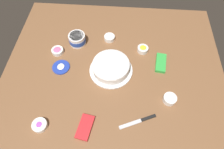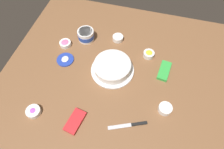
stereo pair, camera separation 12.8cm
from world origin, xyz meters
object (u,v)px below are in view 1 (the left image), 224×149
spreading_knife (141,120)px  sprinkle_bowl_yellow (143,49)px  frosted_cake (111,67)px  frosting_tub_lid (61,67)px  frosting_tub (77,39)px  candy_box_lower (161,63)px  sprinkle_bowl_rainbow (40,125)px  sprinkle_bowl_green (109,38)px  sprinkle_bowl_orange (170,99)px  candy_box_upper (85,127)px  sprinkle_bowl_pink (57,51)px

spreading_knife → sprinkle_bowl_yellow: (0.54, -0.01, 0.02)m
frosted_cake → frosting_tub_lid: 0.36m
frosted_cake → sprinkle_bowl_yellow: (0.20, -0.22, -0.02)m
frosting_tub → candy_box_lower: frosting_tub is taller
sprinkle_bowl_rainbow → candy_box_lower: sprinkle_bowl_rainbow is taller
frosted_cake → spreading_knife: size_ratio=1.34×
frosted_cake → frosting_tub: frosted_cake is taller
frosted_cake → candy_box_lower: bearing=-76.4°
frosting_tub_lid → candy_box_lower: bearing=-83.1°
frosting_tub → sprinkle_bowl_green: frosting_tub is taller
frosted_cake → sprinkle_bowl_green: frosted_cake is taller
frosted_cake → sprinkle_bowl_green: 0.30m
sprinkle_bowl_green → sprinkle_bowl_yellow: bearing=-110.7°
frosting_tub_lid → sprinkle_bowl_green: sprinkle_bowl_green is taller
sprinkle_bowl_orange → frosting_tub_lid: bearing=75.0°
frosted_cake → candy_box_upper: (-0.41, 0.12, -0.03)m
spreading_knife → candy_box_lower: candy_box_lower is taller
frosting_tub_lid → spreading_knife: 0.66m
spreading_knife → sprinkle_bowl_rainbow: 0.60m
candy_box_upper → sprinkle_bowl_rainbow: bearing=102.6°
sprinkle_bowl_green → sprinkle_bowl_rainbow: sprinkle_bowl_green is taller
sprinkle_bowl_orange → sprinkle_bowl_yellow: bearing=22.7°
spreading_knife → sprinkle_bowl_rainbow: (-0.08, 0.59, 0.01)m
sprinkle_bowl_rainbow → sprinkle_bowl_pink: (0.56, 0.02, 0.00)m
candy_box_lower → spreading_knife: bearing=168.9°
sprinkle_bowl_yellow → sprinkle_bowl_pink: sprinkle_bowl_yellow is taller
frosting_tub_lid → frosting_tub: bearing=-18.7°
frosting_tub → sprinkle_bowl_pink: (-0.10, 0.13, -0.02)m
sprinkle_bowl_pink → frosting_tub: bearing=-52.6°
frosted_cake → frosting_tub_lid: frosted_cake is taller
sprinkle_bowl_yellow → candy_box_lower: size_ratio=0.50×
frosted_cake → candy_box_lower: 0.36m
frosting_tub → sprinkle_bowl_yellow: (-0.04, -0.50, -0.02)m
sprinkle_bowl_green → sprinkle_bowl_orange: bearing=-139.4°
sprinkle_bowl_green → sprinkle_bowl_rainbow: 0.80m
frosting_tub_lid → spreading_knife: bearing=-121.6°
frosted_cake → sprinkle_bowl_orange: (-0.20, -0.39, -0.02)m
spreading_knife → sprinkle_bowl_yellow: sprinkle_bowl_yellow is taller
frosting_tub → frosting_tub_lid: frosting_tub is taller
sprinkle_bowl_orange → candy_box_lower: bearing=7.4°
frosted_cake → candy_box_upper: frosted_cake is taller
frosting_tub_lid → candy_box_upper: 0.48m
sprinkle_bowl_yellow → frosted_cake: bearing=131.4°
candy_box_lower → sprinkle_bowl_green: bearing=68.8°
spreading_knife → sprinkle_bowl_green: sprinkle_bowl_green is taller
frosting_tub_lid → candy_box_upper: candy_box_upper is taller
frosted_cake → sprinkle_bowl_green: (0.29, 0.03, -0.03)m
frosting_tub → frosting_tub_lid: size_ratio=1.02×
sprinkle_bowl_green → candy_box_lower: bearing=-118.4°
frosted_cake → spreading_knife: 0.41m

